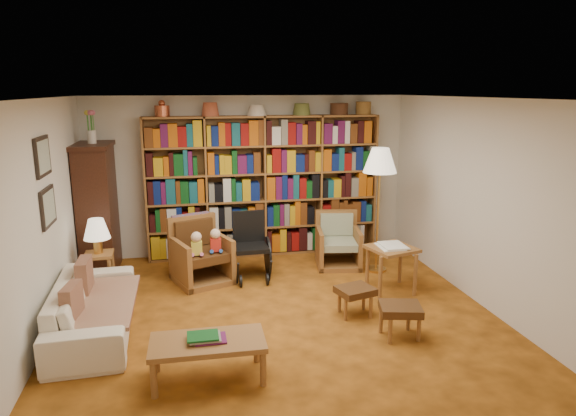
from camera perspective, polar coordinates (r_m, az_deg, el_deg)
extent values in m
plane|color=#B5651B|center=(6.18, -1.06, -11.77)|extent=(5.00, 5.00, 0.00)
plane|color=white|center=(5.60, -1.17, 12.10)|extent=(5.00, 5.00, 0.00)
plane|color=silver|center=(8.19, -4.24, 3.60)|extent=(5.00, 0.00, 5.00)
plane|color=silver|center=(3.45, 6.44, -10.00)|extent=(5.00, 0.00, 5.00)
plane|color=silver|center=(5.87, -25.88, -1.50)|extent=(0.00, 5.00, 5.00)
plane|color=silver|center=(6.67, 20.55, 0.60)|extent=(0.00, 5.00, 5.00)
cube|color=brown|center=(8.08, -2.67, 2.42)|extent=(3.60, 0.30, 2.20)
cube|color=#3E1C10|center=(7.81, -20.36, -0.29)|extent=(0.45, 0.90, 1.80)
cube|color=#3E1C10|center=(7.66, -20.92, 6.50)|extent=(0.50, 0.95, 0.06)
cylinder|color=silver|center=(7.65, -20.99, 7.39)|extent=(0.12, 0.12, 0.18)
cube|color=black|center=(6.04, -25.62, 5.19)|extent=(0.03, 0.52, 0.42)
cube|color=gray|center=(6.04, -25.49, 5.20)|extent=(0.01, 0.44, 0.34)
cube|color=black|center=(6.13, -25.12, 0.10)|extent=(0.03, 0.52, 0.42)
cube|color=gray|center=(6.13, -24.98, 0.11)|extent=(0.01, 0.44, 0.34)
imported|color=#F3E7CE|center=(6.05, -20.83, -10.26)|extent=(1.99, 0.85, 0.57)
cube|color=#C2AE8D|center=(6.04, -20.36, -10.13)|extent=(0.79, 1.47, 0.04)
cube|color=maroon|center=(6.34, -21.62, -7.68)|extent=(0.13, 0.41, 0.41)
cube|color=maroon|center=(5.70, -22.82, -10.13)|extent=(0.17, 0.38, 0.37)
cube|color=brown|center=(7.08, -20.28, -4.87)|extent=(0.37, 0.37, 0.04)
cylinder|color=brown|center=(7.06, -21.40, -7.30)|extent=(0.05, 0.05, 0.49)
cylinder|color=brown|center=(7.02, -19.15, -7.25)|extent=(0.05, 0.05, 0.49)
cylinder|color=brown|center=(7.32, -21.04, -6.55)|extent=(0.05, 0.05, 0.49)
cylinder|color=brown|center=(7.28, -18.87, -6.49)|extent=(0.05, 0.05, 0.49)
cylinder|color=#C48E3E|center=(7.05, -20.36, -4.00)|extent=(0.11, 0.11, 0.19)
cone|color=#F7EACB|center=(6.99, -20.51, -2.18)|extent=(0.33, 0.33, 0.26)
cube|color=brown|center=(7.24, -9.47, -7.78)|extent=(0.91, 0.93, 0.08)
cube|color=brown|center=(7.15, -12.09, -5.86)|extent=(0.32, 0.70, 0.62)
cube|color=brown|center=(7.16, -7.02, -5.62)|extent=(0.32, 0.70, 0.62)
cube|color=brown|center=(7.42, -9.68, -4.02)|extent=(0.68, 0.32, 0.87)
cube|color=#472913|center=(7.10, -9.56, -5.22)|extent=(0.73, 0.76, 0.12)
cube|color=#472913|center=(7.30, -9.72, -2.64)|extent=(0.54, 0.28, 0.37)
cube|color=#AB2D3A|center=(7.38, -9.76, -2.00)|extent=(0.53, 0.25, 0.39)
cube|color=brown|center=(7.80, 5.56, -6.14)|extent=(0.73, 0.75, 0.07)
cube|color=brown|center=(7.64, 3.54, -4.55)|extent=(0.16, 0.66, 0.56)
cube|color=brown|center=(7.81, 7.62, -4.27)|extent=(0.16, 0.66, 0.56)
cube|color=brown|center=(7.96, 5.01, -3.00)|extent=(0.64, 0.17, 0.79)
cube|color=#9BA584|center=(7.67, 5.67, -3.97)|extent=(0.57, 0.63, 0.11)
cube|color=#9BA584|center=(7.85, 5.16, -1.82)|extent=(0.50, 0.16, 0.34)
cube|color=black|center=(7.14, -4.14, -4.43)|extent=(0.46, 0.46, 0.06)
cube|color=black|center=(7.28, -4.39, -2.03)|extent=(0.45, 0.06, 0.45)
cylinder|color=black|center=(7.26, -6.18, -5.58)|extent=(0.03, 0.56, 0.56)
cylinder|color=black|center=(7.32, -2.26, -5.36)|extent=(0.03, 0.56, 0.56)
cylinder|color=black|center=(6.98, -5.27, -8.09)|extent=(0.03, 0.16, 0.16)
cylinder|color=black|center=(7.02, -2.32, -7.91)|extent=(0.03, 0.16, 0.16)
cylinder|color=#C48E3E|center=(7.69, 9.72, -6.69)|extent=(0.30, 0.30, 0.03)
cylinder|color=#C48E3E|center=(7.48, 9.93, -1.34)|extent=(0.03, 0.03, 1.52)
cone|color=#F7EACB|center=(7.31, 10.20, 5.25)|extent=(0.48, 0.48, 0.35)
cube|color=brown|center=(6.81, 11.45, -4.43)|extent=(0.68, 0.68, 0.04)
cylinder|color=brown|center=(6.61, 10.22, -7.65)|extent=(0.05, 0.05, 0.56)
cylinder|color=brown|center=(6.79, 13.96, -7.26)|extent=(0.05, 0.05, 0.56)
cylinder|color=brown|center=(7.03, 8.82, -6.33)|extent=(0.05, 0.05, 0.56)
cylinder|color=brown|center=(7.20, 12.36, -6.01)|extent=(0.05, 0.05, 0.56)
cube|color=white|center=(6.80, 11.47, -4.15)|extent=(0.39, 0.45, 0.03)
cube|color=#472913|center=(6.10, 7.49, -9.10)|extent=(0.48, 0.44, 0.08)
cylinder|color=brown|center=(6.02, 6.42, -11.17)|extent=(0.04, 0.04, 0.26)
cylinder|color=brown|center=(6.11, 9.18, -10.87)|extent=(0.04, 0.04, 0.26)
cylinder|color=brown|center=(6.23, 5.73, -10.28)|extent=(0.04, 0.04, 0.26)
cylinder|color=brown|center=(6.32, 8.41, -10.01)|extent=(0.04, 0.04, 0.26)
cube|color=#472913|center=(5.67, 12.38, -10.89)|extent=(0.50, 0.45, 0.09)
cylinder|color=brown|center=(5.58, 11.28, -13.31)|extent=(0.04, 0.04, 0.28)
cylinder|color=brown|center=(5.70, 14.33, -12.87)|extent=(0.04, 0.04, 0.28)
cylinder|color=brown|center=(5.79, 10.29, -12.23)|extent=(0.04, 0.04, 0.28)
cylinder|color=brown|center=(5.91, 13.25, -11.84)|extent=(0.04, 0.04, 0.28)
cube|color=brown|center=(4.85, -8.92, -14.57)|extent=(1.04, 0.53, 0.05)
cylinder|color=brown|center=(4.77, -14.69, -18.02)|extent=(0.06, 0.06, 0.33)
cylinder|color=brown|center=(4.79, -2.78, -17.40)|extent=(0.06, 0.06, 0.33)
cylinder|color=brown|center=(5.14, -14.44, -15.57)|extent=(0.06, 0.06, 0.33)
cylinder|color=brown|center=(5.16, -3.52, -15.02)|extent=(0.06, 0.06, 0.33)
cube|color=brown|center=(4.83, -8.94, -14.02)|extent=(0.28, 0.22, 0.05)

